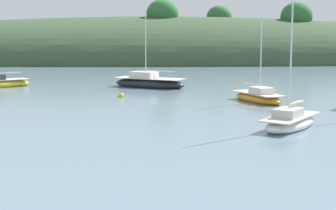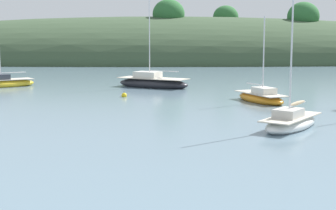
{
  "view_description": "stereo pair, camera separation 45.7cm",
  "coord_description": "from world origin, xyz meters",
  "px_view_note": "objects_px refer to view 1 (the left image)",
  "views": [
    {
      "loc": [
        -0.77,
        -6.88,
        4.9
      ],
      "look_at": [
        0.0,
        20.0,
        1.2
      ],
      "focal_mm": 54.04,
      "sensor_mm": 36.0,
      "label": 1
    },
    {
      "loc": [
        -0.31,
        -6.89,
        4.9
      ],
      "look_at": [
        0.0,
        20.0,
        1.2
      ],
      "focal_mm": 54.04,
      "sensor_mm": 36.0,
      "label": 2
    }
  ],
  "objects_px": {
    "mooring_buoy_channel": "(121,96)",
    "sailboat_blue_center": "(290,122)",
    "sailboat_yellow_far": "(258,97)",
    "sailboat_orange_cutter": "(149,83)"
  },
  "relations": [
    {
      "from": "mooring_buoy_channel",
      "to": "sailboat_blue_center",
      "type": "bearing_deg",
      "value": -54.88
    },
    {
      "from": "sailboat_yellow_far",
      "to": "mooring_buoy_channel",
      "type": "distance_m",
      "value": 10.92
    },
    {
      "from": "sailboat_orange_cutter",
      "to": "mooring_buoy_channel",
      "type": "xyz_separation_m",
      "value": [
        -2.15,
        -7.72,
        -0.32
      ]
    },
    {
      "from": "sailboat_yellow_far",
      "to": "sailboat_orange_cutter",
      "type": "bearing_deg",
      "value": 127.09
    },
    {
      "from": "sailboat_yellow_far",
      "to": "mooring_buoy_channel",
      "type": "bearing_deg",
      "value": 162.78
    },
    {
      "from": "sailboat_orange_cutter",
      "to": "sailboat_blue_center",
      "type": "distance_m",
      "value": 23.15
    },
    {
      "from": "sailboat_blue_center",
      "to": "sailboat_orange_cutter",
      "type": "bearing_deg",
      "value": 109.59
    },
    {
      "from": "sailboat_orange_cutter",
      "to": "mooring_buoy_channel",
      "type": "height_order",
      "value": "sailboat_orange_cutter"
    },
    {
      "from": "sailboat_blue_center",
      "to": "mooring_buoy_channel",
      "type": "relative_size",
      "value": 13.99
    },
    {
      "from": "sailboat_orange_cutter",
      "to": "mooring_buoy_channel",
      "type": "bearing_deg",
      "value": -105.52
    }
  ]
}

